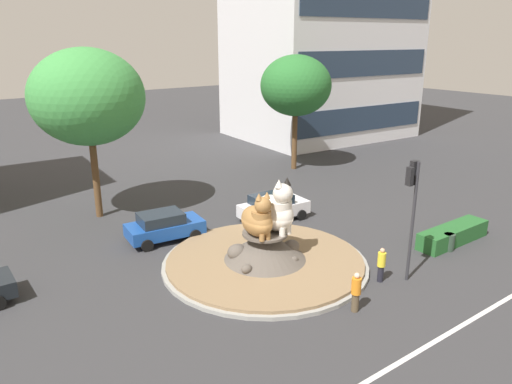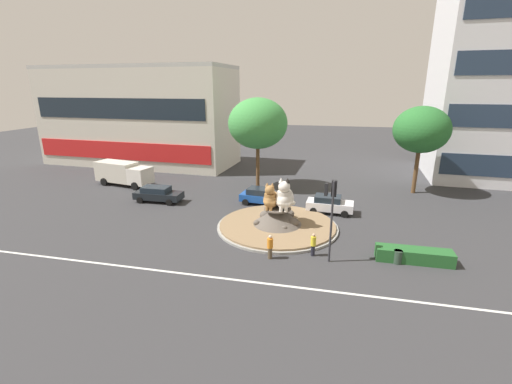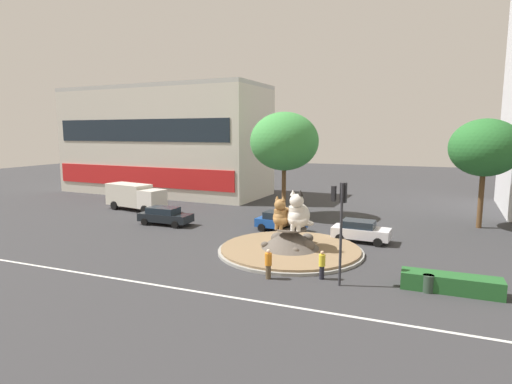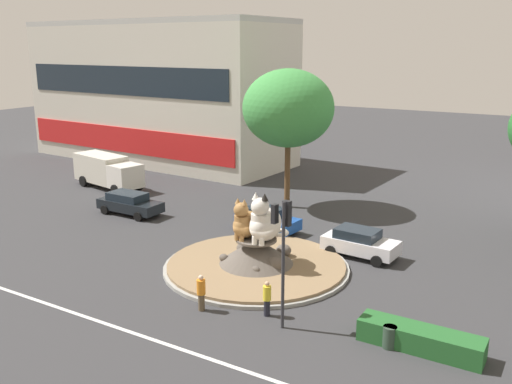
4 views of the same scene
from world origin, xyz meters
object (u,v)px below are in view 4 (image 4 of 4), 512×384
Objects in this scene: parked_car_right at (267,219)px; traffic_light_mast at (283,237)px; shophouse_block at (159,92)px; sedan_on_far_lane at (130,203)px; cat_statue_tabby at (246,223)px; pedestrian_yellow_shirt at (267,298)px; hatchback_near_shophouse at (360,242)px; litter_bin at (390,337)px; pedestrian_orange_shirt at (201,292)px; broadleaf_tree_behind_island at (288,108)px; cat_statue_white at (265,223)px; delivery_box_truck at (107,170)px.

traffic_light_mast is at bearing -51.35° from parked_car_right.
sedan_on_far_lane is (11.25, -16.75, -6.15)m from shophouse_block.
cat_statue_tabby is 1.43× the size of pedestrian_yellow_shirt.
litter_bin is at bearing -58.76° from hatchback_near_shophouse.
pedestrian_orange_shirt is at bearing -43.93° from shophouse_block.
traffic_light_mast is at bearing 49.24° from cat_statue_tabby.
broadleaf_tree_behind_island reaches higher than litter_bin.
broadleaf_tree_behind_island reaches higher than cat_statue_white.
sedan_on_far_lane is at bearing 69.83° from traffic_light_mast.
delivery_box_truck reaches higher than pedestrian_orange_shirt.
broadleaf_tree_behind_island reaches higher than delivery_box_truck.
traffic_light_mast is 19.49m from sedan_on_far_lane.
shophouse_block is 36.37m from pedestrian_orange_shirt.
shophouse_block is 13.88m from delivery_box_truck.
parked_car_right is at bearing -74.52° from broadleaf_tree_behind_island.
cat_statue_white is (1.08, 0.09, 0.17)m from cat_statue_tabby.
hatchback_near_shophouse is 4.75× the size of litter_bin.
parked_car_right is (10.23, 1.60, 0.01)m from sedan_on_far_lane.
sedan_on_far_lane is 16.87m from hatchback_near_shophouse.
traffic_light_mast is 1.29× the size of hatchback_near_shophouse.
traffic_light_mast is 0.76× the size of delivery_box_truck.
shophouse_block is at bearing -127.33° from cat_statue_tabby.
shophouse_block reaches higher than sedan_on_far_lane.
shophouse_block reaches higher than pedestrian_yellow_shirt.
traffic_light_mast reaches higher than pedestrian_yellow_shirt.
parked_car_right is 14.98m from litter_bin.
sedan_on_far_lane reaches higher than litter_bin.
pedestrian_yellow_shirt is 8.98m from hatchback_near_shophouse.
pedestrian_yellow_shirt reaches higher than hatchback_near_shophouse.
hatchback_near_shophouse is at bearing -26.93° from shophouse_block.
pedestrian_orange_shirt is at bearing -69.14° from parked_car_right.
shophouse_block is 33.04m from hatchback_near_shophouse.
cat_statue_tabby is 0.08× the size of shophouse_block.
delivery_box_truck is at bearing 67.74° from traffic_light_mast.
broadleaf_tree_behind_island is at bearing 20.33° from delivery_box_truck.
shophouse_block is 22.01m from broadleaf_tree_behind_island.
shophouse_block is 31.36× the size of litter_bin.
parked_car_right is (-2.97, 11.08, -0.06)m from pedestrian_orange_shirt.
pedestrian_orange_shirt is 0.40× the size of hatchback_near_shophouse.
pedestrian_yellow_shirt is 18.07m from sedan_on_far_lane.
cat_statue_white is 6.08m from hatchback_near_shophouse.
litter_bin is (8.27, 1.19, -0.44)m from pedestrian_orange_shirt.
broadleaf_tree_behind_island reaches higher than pedestrian_yellow_shirt.
pedestrian_yellow_shirt is 0.34× the size of sedan_on_far_lane.
cat_statue_white is 0.51× the size of traffic_light_mast.
delivery_box_truck is 31.25m from litter_bin.
hatchback_near_shophouse is at bearing 8.48° from traffic_light_mast.
broadleaf_tree_behind_island is at bearing -158.17° from cat_statue_tabby.
traffic_light_mast is 4.97m from pedestrian_orange_shirt.
hatchback_near_shophouse is at bearing -3.46° from parked_car_right.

